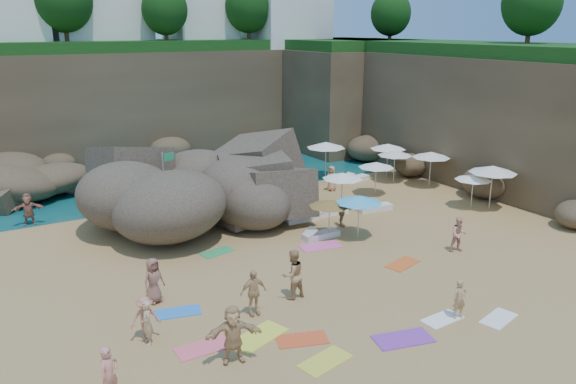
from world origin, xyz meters
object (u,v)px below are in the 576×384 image
flag_pole (166,176)px  person_stand_2 (179,207)px  rock_outcrop (207,215)px  parasol_1 (326,145)px  person_stand_0 (109,375)px  person_stand_5 (28,209)px  lounger_0 (254,193)px  parasol_2 (395,153)px  person_stand_1 (293,274)px  person_stand_4 (331,178)px  person_stand_6 (147,323)px  person_stand_3 (342,213)px  parasol_0 (342,176)px

flag_pole → person_stand_2: bearing=-69.6°
rock_outcrop → parasol_1: (9.91, 3.23, 2.24)m
flag_pole → parasol_1: flag_pole is taller
parasol_1 → person_stand_0: size_ratio=1.54×
person_stand_5 → person_stand_2: bearing=-18.8°
parasol_1 → lounger_0: 6.61m
parasol_2 → parasol_1: bearing=136.0°
lounger_0 → person_stand_1: 13.48m
rock_outcrop → person_stand_2: 1.83m
parasol_2 → person_stand_4: 4.88m
parasol_2 → person_stand_0: bearing=-147.9°
person_stand_2 → person_stand_5: person_stand_5 is taller
parasol_1 → lounger_0: size_ratio=1.29×
person_stand_4 → parasol_1: bearing=122.9°
parasol_1 → person_stand_4: size_ratio=1.64×
parasol_2 → lounger_0: bearing=169.2°
parasol_1 → person_stand_2: 12.14m
person_stand_6 → rock_outcrop: bearing=149.2°
parasol_2 → person_stand_3: size_ratio=1.51×
flag_pole → parasol_0: 9.50m
person_stand_4 → person_stand_6: size_ratio=1.07×
flag_pole → person_stand_6: 12.71m
person_stand_0 → person_stand_5: bearing=55.6°
rock_outcrop → person_stand_5: bearing=159.8°
flag_pole → person_stand_3: flag_pole is taller
person_stand_2 → person_stand_3: (6.85, -4.98, -0.05)m
rock_outcrop → parasol_2: parasol_2 is taller
person_stand_2 → person_stand_3: bearing=-171.5°
rock_outcrop → person_stand_1: 10.80m
parasol_1 → person_stand_1: size_ratio=1.35×
rock_outcrop → flag_pole: size_ratio=2.56×
person_stand_3 → person_stand_4: 6.48m
person_stand_0 → person_stand_2: bearing=28.1°
person_stand_4 → lounger_0: bearing=-137.0°
person_stand_0 → person_stand_1: size_ratio=0.87×
rock_outcrop → person_stand_2: rock_outcrop is taller
person_stand_3 → person_stand_6: bearing=139.8°
person_stand_0 → person_stand_6: size_ratio=1.14×
flag_pole → person_stand_5: bearing=159.3°
flag_pole → person_stand_6: flag_pole is taller
person_stand_1 → parasol_2: bearing=-148.7°
parasol_1 → person_stand_2: bearing=-163.3°
rock_outcrop → person_stand_5: 9.11m
parasol_0 → person_stand_1: 11.05m
flag_pole → person_stand_6: bearing=-111.7°
rock_outcrop → flag_pole: flag_pole is taller
person_stand_1 → person_stand_3: size_ratio=1.30×
lounger_0 → parasol_0: bearing=-75.5°
rock_outcrop → person_stand_5: size_ratio=5.46×
parasol_1 → person_stand_1: parasol_1 is taller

